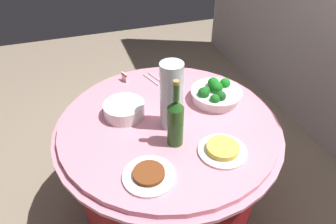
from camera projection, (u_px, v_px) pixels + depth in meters
name	position (u px, v px, depth m)	size (l,w,h in m)	color
ground_plane	(168.00, 206.00, 1.97)	(6.00, 6.00, 0.00)	gray
buffet_table	(168.00, 168.00, 1.74)	(1.16, 1.16, 0.74)	maroon
broccoli_bowl	(216.00, 93.00, 1.62)	(0.28, 0.28, 0.12)	white
plate_stack	(124.00, 109.00, 1.52)	(0.21, 0.21, 0.07)	white
wine_bottle	(175.00, 121.00, 1.30)	(0.07, 0.07, 0.34)	#23511C
decorative_fruit_vase	(171.00, 100.00, 1.40)	(0.11, 0.11, 0.34)	silver
serving_tongs	(154.00, 80.00, 1.81)	(0.17, 0.09, 0.01)	silver
food_plate_stir_fry	(149.00, 175.00, 1.21)	(0.22, 0.22, 0.03)	white
food_plate_fried_egg	(222.00, 150.00, 1.32)	(0.22, 0.22, 0.04)	white
label_placard_front	(176.00, 96.00, 1.63)	(0.05, 0.01, 0.05)	white
label_placard_mid	(124.00, 77.00, 1.79)	(0.05, 0.03, 0.05)	white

